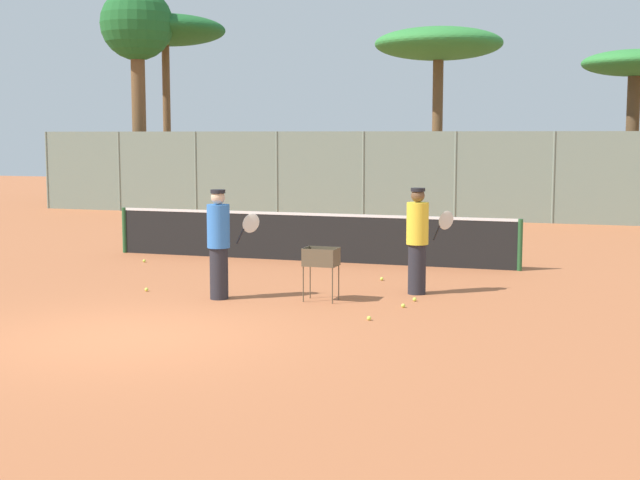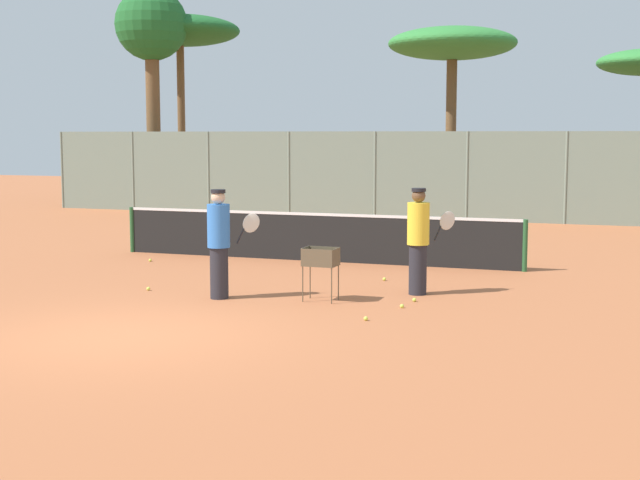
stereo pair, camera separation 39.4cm
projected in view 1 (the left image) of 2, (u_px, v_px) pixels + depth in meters
name	position (u px, v px, depth m)	size (l,w,h in m)	color
ground_plane	(127.00, 337.00, 12.31)	(80.00, 80.00, 0.00)	#B7663D
tennis_net	(308.00, 236.00, 19.63)	(9.28, 0.10, 1.07)	#26592D
back_fence	(408.00, 175.00, 29.26)	(27.83, 0.08, 2.88)	gray
tree_0	(635.00, 69.00, 32.03)	(3.77, 3.77, 5.81)	brown
tree_2	(165.00, 32.00, 36.24)	(4.91, 4.91, 7.61)	brown
tree_3	(439.00, 47.00, 33.66)	(4.84, 4.84, 6.79)	brown
tree_4	(137.00, 32.00, 34.32)	(2.81, 2.81, 8.43)	brown
player_white_outfit	(219.00, 243.00, 15.06)	(0.84, 0.61, 1.87)	#26262D
player_red_cap	(418.00, 239.00, 15.53)	(0.80, 0.67, 1.86)	#26262D
ball_cart	(322.00, 261.00, 14.90)	(0.56, 0.41, 0.90)	brown
tennis_ball_1	(146.00, 289.00, 15.90)	(0.07, 0.07, 0.07)	#D1E54C
tennis_ball_2	(403.00, 306.00, 14.40)	(0.07, 0.07, 0.07)	#D1E54C
tennis_ball_3	(144.00, 261.00, 19.49)	(0.07, 0.07, 0.07)	#D1E54C
tennis_ball_4	(369.00, 318.00, 13.41)	(0.07, 0.07, 0.07)	#D1E54C
tennis_ball_5	(415.00, 299.00, 14.95)	(0.07, 0.07, 0.07)	#D1E54C
tennis_ball_6	(382.00, 279.00, 17.07)	(0.07, 0.07, 0.07)	#D1E54C
parked_car	(555.00, 194.00, 31.91)	(4.20, 1.70, 1.60)	#3F4C8C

